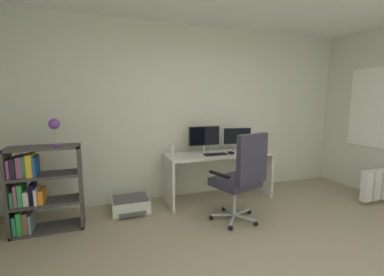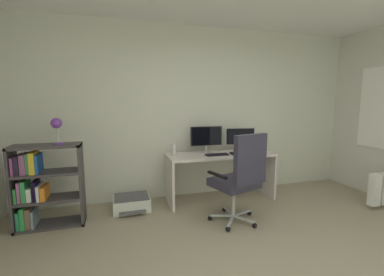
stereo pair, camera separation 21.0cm
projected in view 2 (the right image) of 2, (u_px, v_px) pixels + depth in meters
name	position (u px, v px, depth m)	size (l,w,h in m)	color
wall_back	(196.00, 113.00, 4.25)	(5.54, 0.10, 2.71)	silver
desk	(221.00, 165.00, 4.04)	(1.66, 0.59, 0.74)	silver
monitor_main	(206.00, 137.00, 4.06)	(0.50, 0.18, 0.41)	#B2B5B7
monitor_secondary	(240.00, 137.00, 4.22)	(0.49, 0.18, 0.38)	#B2B5B7
keyboard	(217.00, 155.00, 3.89)	(0.34, 0.13, 0.02)	black
computer_mouse	(233.00, 153.00, 3.95)	(0.06, 0.10, 0.03)	black
desktop_speaker	(174.00, 150.00, 3.89)	(0.07, 0.07, 0.17)	silver
office_chair	(240.00, 176.00, 3.19)	(0.67, 0.69, 1.17)	#B7BABC
bookshelf	(40.00, 186.00, 3.16)	(0.78, 0.32, 1.02)	#3F393B
desk_lamp	(57.00, 125.00, 3.12)	(0.13, 0.13, 0.32)	purple
printer	(132.00, 203.00, 3.71)	(0.51, 0.47, 0.21)	silver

